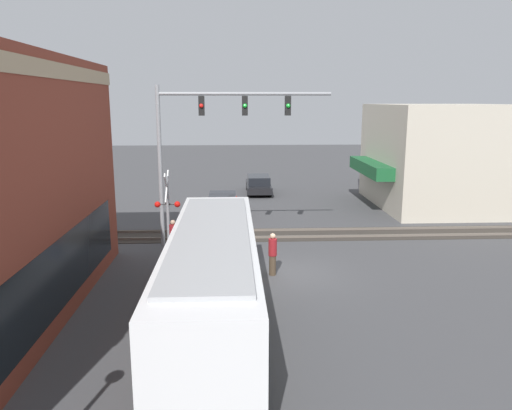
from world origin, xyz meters
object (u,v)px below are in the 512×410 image
object	(u,v)px
pedestrian_near_bus	(273,254)
crossing_signal	(168,204)
pedestrian_at_crossing	(173,238)
parked_car_black	(259,185)
parked_car_red	(223,205)
city_bus	(213,275)

from	to	relation	value
pedestrian_near_bus	crossing_signal	bearing A→B (deg)	54.32
crossing_signal	pedestrian_at_crossing	distance (m)	1.62
parked_car_black	pedestrian_at_crossing	bearing A→B (deg)	163.50
parked_car_red	pedestrian_at_crossing	distance (m)	8.51
crossing_signal	parked_car_red	distance (m)	8.05
city_bus	crossing_signal	world-z (taller)	crossing_signal
parked_car_black	pedestrian_near_bus	xyz separation A→B (m)	(-18.24, 0.39, 0.25)
city_bus	pedestrian_near_bus	size ratio (longest dim) A/B	6.84
crossing_signal	parked_car_red	xyz separation A→B (m)	(7.52, -2.35, -1.65)
pedestrian_near_bus	parked_car_black	bearing A→B (deg)	-1.21
parked_car_red	parked_car_black	bearing A→B (deg)	-19.24
crossing_signal	pedestrian_near_bus	world-z (taller)	crossing_signal
city_bus	crossing_signal	distance (m)	8.34
parked_car_red	pedestrian_near_bus	distance (m)	11.02
city_bus	crossing_signal	bearing A→B (deg)	16.43
pedestrian_at_crossing	pedestrian_near_bus	xyz separation A→B (m)	(-2.54, -4.27, 0.01)
city_bus	parked_car_black	bearing A→B (deg)	-6.46
city_bus	parked_car_red	world-z (taller)	city_bus
parked_car_red	pedestrian_at_crossing	xyz separation A→B (m)	(-8.25, 2.05, 0.24)
city_bus	parked_car_red	xyz separation A→B (m)	(15.50, -0.00, -1.08)
parked_car_black	city_bus	bearing A→B (deg)	173.54
parked_car_red	pedestrian_near_bus	xyz separation A→B (m)	(-10.79, -2.21, 0.25)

